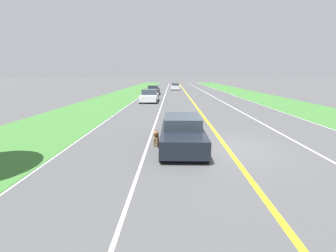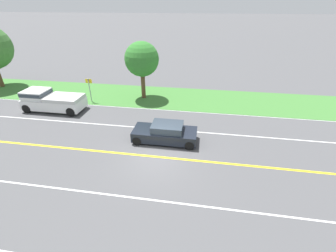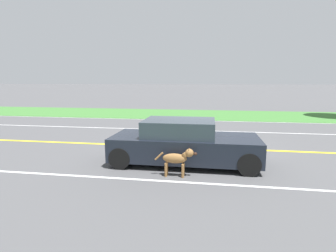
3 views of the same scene
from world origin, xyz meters
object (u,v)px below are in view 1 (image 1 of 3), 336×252
ego_car (182,132)px  car_trailing_far (175,87)px  dog (156,135)px  car_trailing_mid (153,90)px  car_trailing_near (150,96)px

ego_car → car_trailing_far: bearing=-90.3°
ego_car → car_trailing_far: 37.63m
ego_car → dog: bearing=-1.6°
car_trailing_mid → ego_car: bearing=97.5°
ego_car → dog: (1.16, -0.03, -0.14)m
dog → car_trailing_mid: 26.31m
dog → car_trailing_near: car_trailing_near is taller
car_trailing_near → car_trailing_far: bearing=-98.8°
ego_car → car_trailing_near: size_ratio=1.03×
car_trailing_near → car_trailing_mid: bearing=-88.0°
dog → car_trailing_mid: (2.28, -26.21, 0.18)m
car_trailing_near → car_trailing_far: car_trailing_near is taller
car_trailing_near → car_trailing_far: 21.27m
car_trailing_far → car_trailing_mid: bearing=72.4°
car_trailing_far → car_trailing_near: bearing=81.2°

